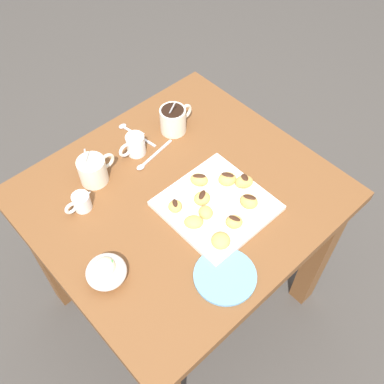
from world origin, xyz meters
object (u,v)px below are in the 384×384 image
dining_table (181,219)px  saucer_sky_left (225,276)px  cream_pitcher_white (135,144)px  beignet_5 (202,198)px  beignet_1 (234,222)px  pastry_plate_square (216,206)px  beignet_7 (175,206)px  coffee_mug_cream_right (174,119)px  beignet_2 (221,241)px  ice_cream_bowl (106,271)px  beignet_0 (194,222)px  beignet_9 (244,182)px  beignet_6 (199,180)px  beignet_8 (249,202)px  beignet_3 (227,179)px  coffee_mug_cream_left (93,170)px  beignet_4 (206,212)px  chocolate_sauce_pitcher (81,202)px

dining_table → saucer_sky_left: (-0.10, -0.29, 0.15)m
cream_pitcher_white → dining_table: bearing=-90.9°
beignet_5 → beignet_1: bearing=-85.7°
pastry_plate_square → beignet_7: size_ratio=6.85×
coffee_mug_cream_right → beignet_2: size_ratio=2.52×
coffee_mug_cream_right → ice_cream_bowl: (-0.49, -0.30, -0.01)m
ice_cream_bowl → saucer_sky_left: ice_cream_bowl is taller
beignet_0 → beignet_1: bearing=-43.2°
pastry_plate_square → beignet_9: (0.11, -0.01, 0.03)m
beignet_6 → beignet_8: 0.17m
beignet_2 → beignet_3: (0.17, 0.14, 0.00)m
coffee_mug_cream_left → beignet_4: (0.15, -0.34, -0.01)m
beignet_8 → beignet_9: same height
coffee_mug_cream_right → beignet_6: coffee_mug_cream_right is taller
pastry_plate_square → beignet_6: (0.02, 0.09, 0.02)m
saucer_sky_left → beignet_7: 0.25m
beignet_3 → pastry_plate_square: bearing=-156.0°
coffee_mug_cream_left → beignet_6: (0.22, -0.24, -0.01)m
chocolate_sauce_pitcher → beignet_8: chocolate_sauce_pitcher is taller
beignet_2 → beignet_5: 0.15m
coffee_mug_cream_right → saucer_sky_left: size_ratio=0.81×
cream_pitcher_white → beignet_7: 0.27m
ice_cream_bowl → chocolate_sauce_pitcher: 0.25m
beignet_3 → beignet_5: (-0.10, 0.00, -0.00)m
beignet_0 → ice_cream_bowl: bearing=171.6°
beignet_3 → beignet_9: bearing=-55.3°
pastry_plate_square → beignet_1: beignet_1 is taller
beignet_1 → beignet_9: 0.15m
cream_pitcher_white → ice_cream_bowl: size_ratio=0.98×
beignet_2 → beignet_7: (-0.01, 0.17, -0.00)m
beignet_5 → beignet_9: (0.13, -0.04, 0.00)m
beignet_9 → beignet_1: bearing=-147.6°
beignet_4 → coffee_mug_cream_right: bearing=62.6°
chocolate_sauce_pitcher → beignet_0: 0.33m
cream_pitcher_white → beignet_3: bearing=-68.6°
beignet_5 → beignet_6: 0.07m
ice_cream_bowl → beignet_4: (0.32, -0.04, -0.00)m
pastry_plate_square → chocolate_sauce_pitcher: 0.39m
pastry_plate_square → cream_pitcher_white: (-0.04, 0.33, 0.03)m
beignet_4 → beignet_6: bearing=55.6°
saucer_sky_left → beignet_9: beignet_9 is taller
ice_cream_bowl → saucer_sky_left: bearing=-42.6°
beignet_3 → beignet_8: size_ratio=1.02×
ice_cream_bowl → beignet_7: bearing=7.5°
beignet_0 → beignet_6: size_ratio=0.99×
cream_pitcher_white → beignet_4: cream_pitcher_white is taller
beignet_7 → beignet_8: 0.21m
dining_table → beignet_7: bearing=-142.9°
beignet_5 → beignet_6: (0.04, 0.06, 0.00)m
beignet_4 → beignet_8: bearing=-26.8°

